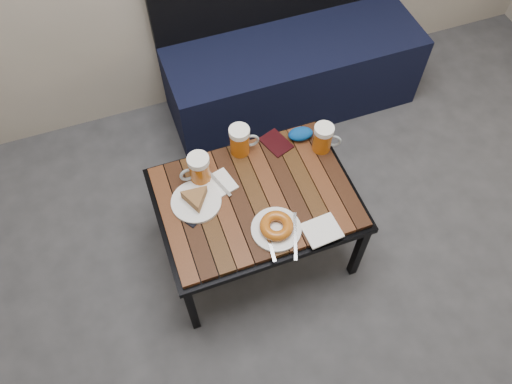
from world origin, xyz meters
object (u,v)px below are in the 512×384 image
object	(u,v)px
knit_pouch	(301,134)
beer_mug_right	(323,138)
passport_navy	(195,213)
beer_mug_centre	(240,140)
cafe_table	(256,201)
plate_bagel	(276,227)
plate_pie	(196,200)
bench	(291,66)
beer_mug_left	(199,169)
passport_burgundy	(276,143)

from	to	relation	value
knit_pouch	beer_mug_right	bearing A→B (deg)	-52.98
passport_navy	knit_pouch	world-z (taller)	knit_pouch
beer_mug_centre	passport_navy	bearing A→B (deg)	-131.40
cafe_table	passport_navy	bearing A→B (deg)	179.22
beer_mug_centre	plate_bagel	size ratio (longest dim) A/B	0.56
cafe_table	plate_pie	distance (m)	0.26
plate_pie	bench	bearing A→B (deg)	46.73
cafe_table	beer_mug_left	world-z (taller)	beer_mug_left
cafe_table	beer_mug_centre	world-z (taller)	beer_mug_centre
beer_mug_left	plate_pie	world-z (taller)	beer_mug_left
passport_navy	passport_burgundy	distance (m)	0.50
beer_mug_centre	plate_bagel	xyz separation A→B (m)	(0.00, -0.43, -0.05)
plate_pie	plate_bagel	world-z (taller)	plate_pie
beer_mug_right	plate_pie	xyz separation A→B (m)	(-0.61, -0.09, -0.05)
beer_mug_centre	plate_pie	distance (m)	0.33
beer_mug_right	knit_pouch	xyz separation A→B (m)	(-0.07, 0.09, -0.04)
beer_mug_left	beer_mug_right	xyz separation A→B (m)	(0.56, -0.02, -0.00)
knit_pouch	beer_mug_centre	bearing A→B (deg)	175.99
cafe_table	beer_mug_right	xyz separation A→B (m)	(0.36, 0.14, 0.11)
passport_navy	beer_mug_left	bearing A→B (deg)	121.99
plate_pie	passport_navy	size ratio (longest dim) A/B	1.85
passport_navy	knit_pouch	bearing A→B (deg)	78.08
beer_mug_left	beer_mug_centre	world-z (taller)	beer_mug_left
plate_pie	passport_navy	distance (m)	0.06
beer_mug_right	cafe_table	bearing A→B (deg)	-132.69
passport_navy	bench	bearing A→B (deg)	103.98
knit_pouch	bench	bearing A→B (deg)	70.41
beer_mug_centre	passport_burgundy	distance (m)	0.18
beer_mug_left	passport_navy	xyz separation A→B (m)	(-0.07, -0.16, -0.07)
plate_bagel	passport_burgundy	distance (m)	0.45
passport_navy	plate_bagel	bearing A→B (deg)	23.35
plate_bagel	beer_mug_left	bearing A→B (deg)	122.21
beer_mug_right	plate_bagel	world-z (taller)	beer_mug_right
passport_burgundy	plate_bagel	bearing A→B (deg)	-130.44
bench	plate_pie	bearing A→B (deg)	-133.27
bench	cafe_table	xyz separation A→B (m)	(-0.52, -0.87, 0.16)
beer_mug_centre	beer_mug_right	distance (m)	0.36
plate_pie	passport_burgundy	world-z (taller)	plate_pie
passport_burgundy	passport_navy	bearing A→B (deg)	-172.29
plate_pie	plate_bagel	xyz separation A→B (m)	(0.27, -0.24, -0.00)
beer_mug_right	passport_navy	xyz separation A→B (m)	(-0.63, -0.13, -0.07)
cafe_table	plate_bagel	world-z (taller)	plate_bagel
beer_mug_centre	plate_pie	size ratio (longest dim) A/B	0.69
bench	knit_pouch	bearing A→B (deg)	-109.59
beer_mug_right	passport_navy	bearing A→B (deg)	-141.48
passport_burgundy	knit_pouch	xyz separation A→B (m)	(0.12, -0.01, 0.02)
cafe_table	beer_mug_centre	bearing A→B (deg)	86.10
beer_mug_left	beer_mug_right	world-z (taller)	beer_mug_left
beer_mug_right	plate_bagel	bearing A→B (deg)	-110.36
passport_navy	passport_burgundy	bearing A→B (deg)	83.47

